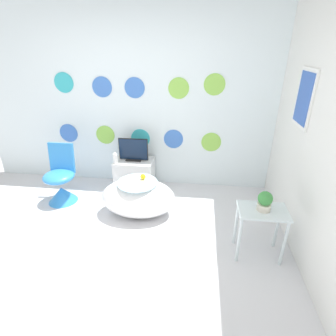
# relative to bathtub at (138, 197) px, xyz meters

# --- Properties ---
(ground_plane) EXTENTS (12.00, 12.00, 0.00)m
(ground_plane) POSITION_rel_bathtub_xyz_m (-0.16, -1.02, -0.25)
(ground_plane) COLOR silver
(wall_back_dotted) EXTENTS (4.96, 0.05, 2.60)m
(wall_back_dotted) POSITION_rel_bathtub_xyz_m (-0.16, 0.94, 1.05)
(wall_back_dotted) COLOR white
(wall_back_dotted) RESTS_ON ground_plane
(wall_right) EXTENTS (0.06, 2.93, 2.60)m
(wall_right) POSITION_rel_bathtub_xyz_m (1.84, -0.05, 1.06)
(wall_right) COLOR silver
(wall_right) RESTS_ON ground_plane
(bathtub) EXTENTS (0.97, 0.63, 0.49)m
(bathtub) POSITION_rel_bathtub_xyz_m (0.00, 0.00, 0.00)
(bathtub) COLOR white
(bathtub) RESTS_ON ground_plane
(rubber_duck) EXTENTS (0.07, 0.08, 0.08)m
(rubber_duck) POSITION_rel_bathtub_xyz_m (0.06, 0.06, 0.28)
(rubber_duck) COLOR yellow
(rubber_duck) RESTS_ON bathtub
(chair) EXTENTS (0.42, 0.42, 0.82)m
(chair) POSITION_rel_bathtub_xyz_m (-1.16, 0.18, 0.02)
(chair) COLOR #338CE0
(chair) RESTS_ON ground_plane
(tv_cabinet) EXTENTS (0.57, 0.40, 0.47)m
(tv_cabinet) POSITION_rel_bathtub_xyz_m (-0.21, 0.68, -0.01)
(tv_cabinet) COLOR silver
(tv_cabinet) RESTS_ON ground_plane
(tv) EXTENTS (0.44, 0.12, 0.34)m
(tv) POSITION_rel_bathtub_xyz_m (-0.21, 0.68, 0.38)
(tv) COLOR black
(tv) RESTS_ON tv_cabinet
(vase) EXTENTS (0.07, 0.07, 0.17)m
(vase) POSITION_rel_bathtub_xyz_m (-0.45, 0.54, 0.30)
(vase) COLOR white
(vase) RESTS_ON tv_cabinet
(side_table) EXTENTS (0.49, 0.33, 0.56)m
(side_table) POSITION_rel_bathtub_xyz_m (1.42, -0.57, 0.20)
(side_table) COLOR silver
(side_table) RESTS_ON ground_plane
(potted_plant_left) EXTENTS (0.14, 0.14, 0.20)m
(potted_plant_left) POSITION_rel_bathtub_xyz_m (1.42, -0.57, 0.42)
(potted_plant_left) COLOR beige
(potted_plant_left) RESTS_ON side_table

